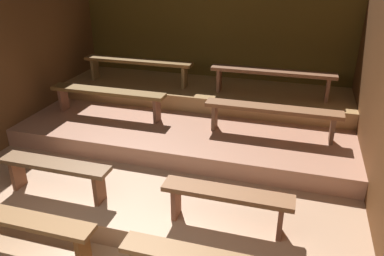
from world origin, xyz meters
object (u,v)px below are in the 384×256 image
object	(u,v)px
bench_lower_right	(227,198)
bench_middle_left	(108,95)
bench_middle_right	(272,112)
bench_lower_left	(55,169)
bench_upper_right	(272,75)
bench_floor_left	(28,225)
bench_upper_left	(138,64)

from	to	relation	value
bench_lower_right	bench_middle_left	xyz separation A→B (m)	(-2.23, 1.77, 0.26)
bench_middle_right	bench_lower_left	bearing A→B (deg)	-141.60
bench_middle_left	bench_upper_right	distance (m)	2.56
bench_middle_right	bench_floor_left	bearing A→B (deg)	-131.25
bench_upper_left	bench_upper_right	distance (m)	2.27
bench_middle_right	bench_upper_right	xyz separation A→B (m)	(-0.11, 0.92, 0.25)
bench_middle_left	bench_middle_right	bearing A→B (deg)	0.00
bench_lower_right	bench_upper_right	distance (m)	2.74
bench_middle_right	bench_upper_left	xyz separation A→B (m)	(-2.38, 0.92, 0.25)
bench_lower_right	bench_upper_right	size ratio (longest dim) A/B	0.69
bench_upper_left	bench_upper_right	world-z (taller)	same
bench_middle_right	bench_upper_right	bearing A→B (deg)	96.73
bench_lower_left	bench_upper_left	world-z (taller)	bench_upper_left
bench_floor_left	bench_upper_left	xyz separation A→B (m)	(-0.24, 3.35, 0.76)
bench_floor_left	bench_lower_right	distance (m)	2.01
bench_lower_right	bench_upper_right	world-z (taller)	bench_upper_right
bench_upper_left	bench_upper_right	bearing A→B (deg)	0.00
bench_lower_left	bench_upper_right	bearing A→B (deg)	51.75
bench_floor_left	bench_upper_left	world-z (taller)	bench_upper_left
bench_floor_left	bench_lower_right	world-z (taller)	bench_lower_right
bench_upper_right	bench_middle_left	bearing A→B (deg)	-158.75
bench_middle_right	bench_upper_right	distance (m)	0.96
bench_upper_left	bench_lower_right	bearing A→B (deg)	-51.75
bench_floor_left	bench_lower_left	world-z (taller)	bench_lower_left
bench_middle_left	bench_lower_right	bearing A→B (deg)	-38.40
bench_lower_left	bench_lower_right	distance (m)	1.98
bench_lower_left	bench_lower_right	world-z (taller)	same
bench_floor_left	bench_middle_left	world-z (taller)	bench_middle_left
bench_floor_left	bench_middle_right	world-z (taller)	bench_middle_right
bench_upper_left	bench_upper_right	size ratio (longest dim) A/B	1.00
bench_lower_left	bench_middle_left	size ratio (longest dim) A/B	0.72
bench_lower_right	bench_middle_right	size ratio (longest dim) A/B	0.72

